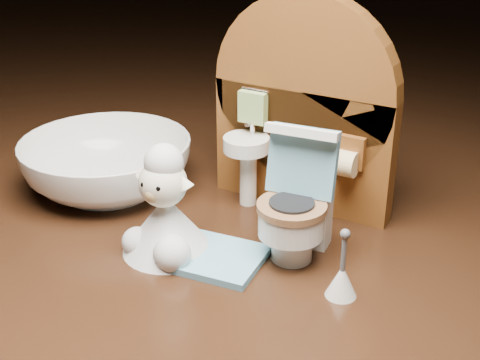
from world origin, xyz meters
name	(u,v)px	position (x,y,z in m)	size (l,w,h in m)	color
backdrop_panel	(302,117)	(0.00, 0.06, 0.07)	(0.13, 0.05, 0.15)	brown
toy_toilet	(297,209)	(0.03, 0.00, 0.03)	(0.04, 0.06, 0.08)	white
bath_mat	(214,257)	(-0.01, -0.03, 0.00)	(0.06, 0.05, 0.00)	#6CACC8
toilet_brush	(342,278)	(0.07, -0.03, 0.01)	(0.02, 0.02, 0.04)	white
plush_lamb	(165,216)	(-0.05, -0.04, 0.03)	(0.06, 0.06, 0.07)	silver
ceramic_bowl	(107,165)	(-0.14, 0.02, 0.02)	(0.12, 0.12, 0.04)	white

